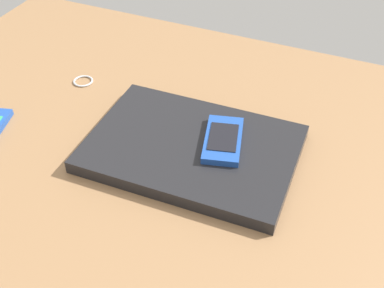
{
  "coord_description": "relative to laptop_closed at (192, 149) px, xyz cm",
  "views": [
    {
      "loc": [
        -19.74,
        48.77,
        53.51
      ],
      "look_at": [
        2.12,
        -1.98,
        5.0
      ],
      "focal_mm": 45.29,
      "sensor_mm": 36.0,
      "label": 1
    }
  ],
  "objects": [
    {
      "name": "desk_surface",
      "position": [
        -2.12,
        1.98,
        -2.57
      ],
      "size": [
        120.0,
        80.0,
        3.0
      ],
      "primitive_type": "cube",
      "color": "olive",
      "rests_on": "ground"
    },
    {
      "name": "key_ring",
      "position": [
        26.35,
        -10.15,
        -0.89
      ],
      "size": [
        3.67,
        3.67,
        0.36
      ],
      "primitive_type": "torus",
      "color": "silver",
      "rests_on": "desk_surface"
    },
    {
      "name": "laptop_closed",
      "position": [
        0.0,
        0.0,
        0.0
      ],
      "size": [
        31.95,
        22.46,
        2.14
      ],
      "primitive_type": "cube",
      "rotation": [
        0.0,
        0.0,
        0.03
      ],
      "color": "black",
      "rests_on": "desk_surface"
    },
    {
      "name": "cell_phone_on_laptop",
      "position": [
        -4.26,
        -2.01,
        1.64
      ],
      "size": [
        7.93,
        11.45,
        1.21
      ],
      "color": "#1E479E",
      "rests_on": "laptop_closed"
    }
  ]
}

